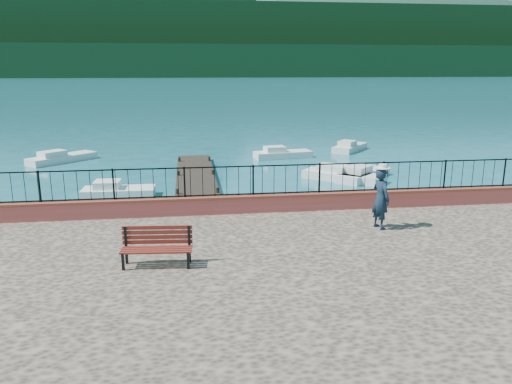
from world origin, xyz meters
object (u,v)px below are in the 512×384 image
object	(u,v)px
person	(381,199)
boat_1	(343,173)
boat_0	(118,188)
boat_4	(283,152)
boat_3	(62,155)
park_bench	(157,254)
boat_5	(350,145)
boat_2	(363,171)

from	to	relation	value
person	boat_1	bearing A→B (deg)	-30.32
person	boat_1	distance (m)	11.84
boat_0	boat_4	bearing A→B (deg)	45.33
boat_3	boat_4	size ratio (longest dim) A/B	1.14
person	boat_4	bearing A→B (deg)	-19.82
park_bench	person	world-z (taller)	person
boat_4	boat_3	bearing A→B (deg)	169.44
boat_4	boat_5	bearing A→B (deg)	13.49
boat_1	boat_3	bearing A→B (deg)	-167.08
boat_2	boat_5	world-z (taller)	same
boat_1	boat_2	size ratio (longest dim) A/B	1.11
boat_5	boat_4	bearing A→B (deg)	152.17
park_bench	boat_0	size ratio (longest dim) A/B	0.53
park_bench	boat_2	xyz separation A→B (m)	(10.08, 13.71, -1.08)
boat_5	boat_2	bearing A→B (deg)	-153.83
park_bench	person	bearing A→B (deg)	22.74
boat_1	boat_3	distance (m)	17.66
park_bench	boat_4	bearing A→B (deg)	76.18
boat_0	boat_1	size ratio (longest dim) A/B	0.77
boat_4	boat_5	xyz separation A→B (m)	(5.28, 2.14, 0.00)
boat_3	boat_2	bearing A→B (deg)	-67.82
boat_4	boat_0	bearing A→B (deg)	-144.86
boat_1	boat_3	size ratio (longest dim) A/B	0.99
boat_0	boat_2	bearing A→B (deg)	11.53
boat_3	boat_4	xyz separation A→B (m)	(14.08, -0.48, 0.00)
boat_2	boat_5	bearing A→B (deg)	33.11
boat_0	boat_3	distance (m)	10.58
boat_1	boat_5	size ratio (longest dim) A/B	1.20
park_bench	boat_3	size ratio (longest dim) A/B	0.40
boat_1	boat_5	xyz separation A→B (m)	(3.41, 9.23, 0.00)
boat_1	boat_5	distance (m)	9.84
boat_3	boat_4	distance (m)	14.09
boat_1	boat_2	xyz separation A→B (m)	(1.19, 0.26, 0.00)
boat_4	boat_2	bearing A→B (deg)	-74.46
boat_0	boat_4	size ratio (longest dim) A/B	0.86
boat_0	boat_5	size ratio (longest dim) A/B	0.92
boat_0	boat_1	xyz separation A→B (m)	(11.30, 1.93, 0.00)
boat_2	boat_4	size ratio (longest dim) A/B	1.01
boat_0	boat_5	bearing A→B (deg)	38.79
person	boat_3	bearing A→B (deg)	17.47
boat_1	person	bearing A→B (deg)	-64.29
person	boat_1	size ratio (longest dim) A/B	0.42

